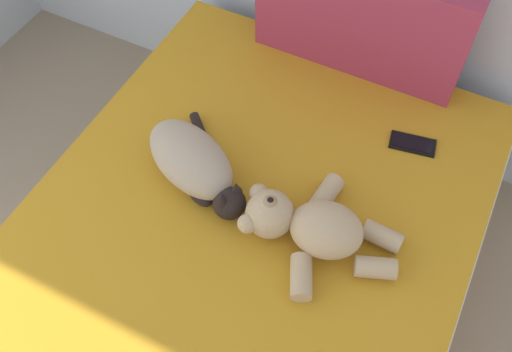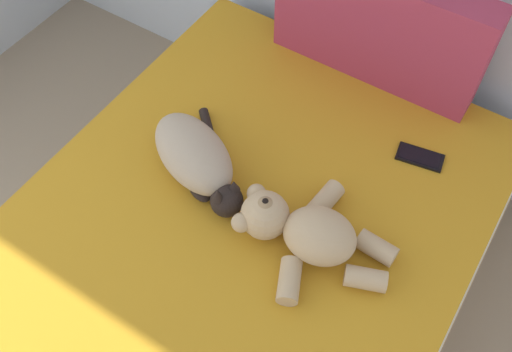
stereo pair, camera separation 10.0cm
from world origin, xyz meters
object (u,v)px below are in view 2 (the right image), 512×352
(teddy_bear, at_px, (304,231))
(cell_phone, at_px, (420,157))
(bed, at_px, (227,281))
(patterned_cushion, at_px, (379,27))
(cat, at_px, (197,158))

(teddy_bear, relative_size, cell_phone, 3.02)
(bed, distance_m, teddy_bear, 0.39)
(patterned_cushion, relative_size, cat, 1.76)
(cat, bearing_deg, cell_phone, 37.02)
(cat, distance_m, teddy_bear, 0.40)
(cat, relative_size, cell_phone, 2.64)
(patterned_cushion, xyz_separation_m, cell_phone, (0.31, -0.27, -0.19))
(cat, relative_size, teddy_bear, 0.88)
(bed, xyz_separation_m, cell_phone, (0.35, 0.60, 0.26))
(bed, distance_m, patterned_cushion, 0.98)
(bed, distance_m, cell_phone, 0.74)
(patterned_cushion, xyz_separation_m, teddy_bear, (0.15, -0.74, -0.13))
(bed, bearing_deg, patterned_cushion, 87.39)
(cat, height_order, teddy_bear, teddy_bear)
(teddy_bear, bearing_deg, bed, -144.91)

